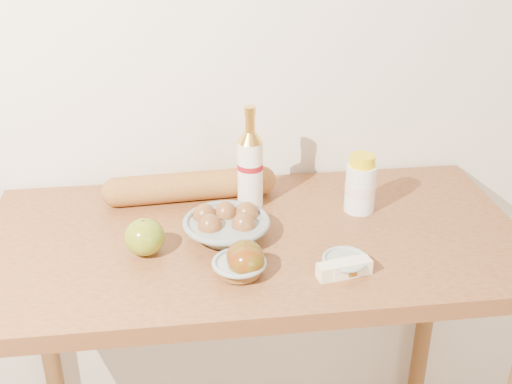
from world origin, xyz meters
TOP-DOWN VIEW (x-y plane):
  - back_wall at (0.00, 1.51)m, footprint 3.50×0.02m
  - table at (0.00, 1.18)m, footprint 1.20×0.60m
  - bourbon_bottle at (0.01, 1.32)m, footprint 0.08×0.08m
  - cream_bottle at (0.26, 1.26)m, footprint 0.09×0.09m
  - egg_bowl at (-0.06, 1.18)m, footprint 0.20×0.20m
  - baguette at (-0.13, 1.37)m, footprint 0.43×0.10m
  - apple_yellowgreen at (-0.24, 1.13)m, footprint 0.10×0.10m
  - apple_redgreen_front at (-0.04, 1.02)m, footprint 0.08×0.08m
  - apple_redgreen_right at (-0.04, 1.03)m, footprint 0.09×0.09m
  - sugar_bowl at (-0.05, 1.03)m, footprint 0.11×0.11m
  - syrup_bowl at (0.17, 1.02)m, footprint 0.13×0.13m
  - butter_stick at (0.16, 1.00)m, footprint 0.11×0.05m

SIDE VIEW (x-z plane):
  - table at x=0.00m, z-range 0.33..1.23m
  - syrup_bowl at x=0.17m, z-range 0.90..0.93m
  - butter_stick at x=0.16m, z-range 0.90..0.93m
  - sugar_bowl at x=-0.05m, z-range 0.90..0.93m
  - egg_bowl at x=-0.06m, z-range 0.89..0.96m
  - apple_redgreen_front at x=-0.04m, z-range 0.90..0.97m
  - apple_redgreen_right at x=-0.04m, z-range 0.90..0.97m
  - baguette at x=-0.13m, z-range 0.90..0.97m
  - apple_yellowgreen at x=-0.24m, z-range 0.90..0.98m
  - cream_bottle at x=0.26m, z-range 0.89..1.04m
  - bourbon_bottle at x=0.01m, z-range 0.88..1.13m
  - back_wall at x=0.00m, z-range 0.00..2.60m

